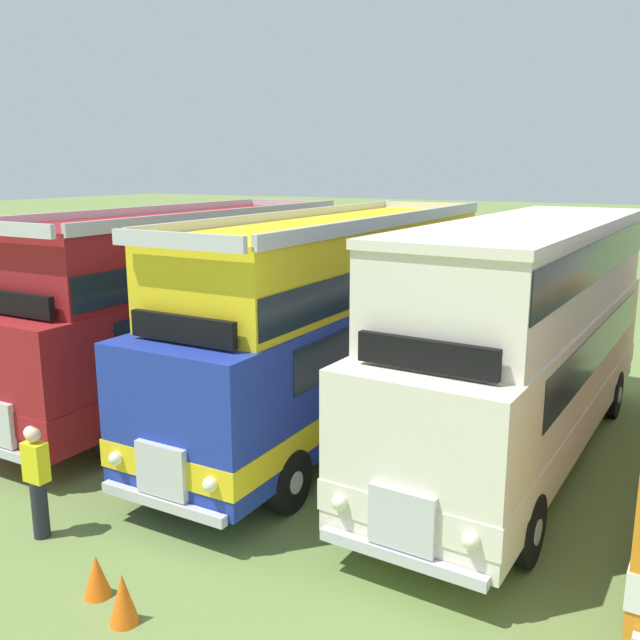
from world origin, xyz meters
TOP-DOWN VIEW (x-y plane):
  - ground_plane at (0.00, 0.00)m, footprint 200.00×200.00m
  - bus_first_in_row at (-7.67, -0.27)m, footprint 2.67×10.42m
  - bus_second_in_row at (-3.84, 0.05)m, footprint 2.69×11.26m
  - bus_third_in_row at (0.01, -0.01)m, footprint 3.08×10.53m
  - cone_mid_row at (-3.72, -7.12)m, footprint 0.36×0.36m
  - cone_far_end at (-3.02, -7.36)m, footprint 0.36×0.36m
  - marshal_person at (-5.55, -6.47)m, footprint 0.36×0.24m

SIDE VIEW (x-z plane):
  - ground_plane at x=0.00m, z-range 0.00..0.00m
  - cone_mid_row at x=-3.72m, z-range 0.00..0.57m
  - cone_far_end at x=-3.02m, z-range 0.00..0.66m
  - marshal_person at x=-5.55m, z-range 0.02..1.75m
  - bus_first_in_row at x=-7.67m, z-range 0.10..4.62m
  - bus_second_in_row at x=-3.84m, z-range 0.10..4.62m
  - bus_third_in_row at x=0.01m, z-range 0.23..4.72m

